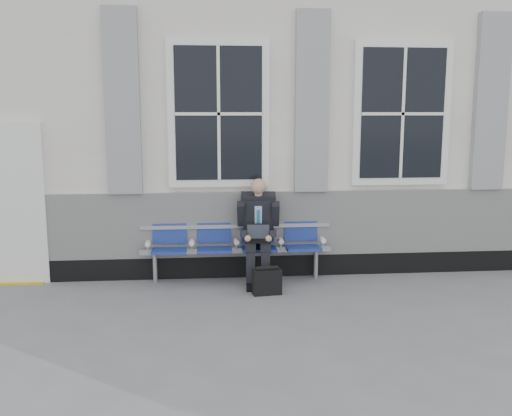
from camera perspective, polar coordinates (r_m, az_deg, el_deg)
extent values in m
plane|color=slate|center=(7.03, 14.82, -9.63)|extent=(70.00, 70.00, 0.00)
cube|color=white|center=(10.01, 8.48, 8.49)|extent=(14.00, 4.00, 4.20)
cube|color=black|center=(8.32, 11.43, -5.40)|extent=(14.00, 0.10, 0.30)
cube|color=silver|center=(8.18, 11.59, -1.35)|extent=(14.00, 0.08, 0.90)
cube|color=gray|center=(7.74, -13.22, 10.26)|extent=(0.45, 0.14, 2.40)
cube|color=gray|center=(7.80, 5.60, 10.46)|extent=(0.45, 0.14, 2.40)
cube|color=gray|center=(8.62, 22.40, 9.71)|extent=(0.45, 0.14, 2.40)
cube|color=white|center=(7.69, -3.77, 9.38)|extent=(1.35, 0.10, 1.95)
cube|color=black|center=(7.64, -3.76, 9.38)|extent=(1.15, 0.02, 1.75)
cube|color=white|center=(8.15, 14.34, 9.12)|extent=(1.35, 0.10, 1.95)
cube|color=black|center=(8.10, 14.45, 9.11)|extent=(1.15, 0.02, 1.75)
cube|color=black|center=(8.36, -23.63, 0.35)|extent=(0.95, 0.30, 2.10)
cube|color=white|center=(8.22, -23.95, 0.18)|extent=(1.10, 0.10, 2.20)
cube|color=gold|center=(8.46, -23.40, -6.75)|extent=(0.95, 0.30, 0.02)
cube|color=#9EA0A3|center=(7.77, -1.97, -4.24)|extent=(2.60, 0.07, 0.07)
cube|color=#9EA0A3|center=(7.81, -2.04, -1.82)|extent=(2.60, 0.05, 0.05)
cylinder|color=#9EA0A3|center=(7.84, -10.06, -5.95)|extent=(0.06, 0.06, 0.39)
cylinder|color=#9EA0A3|center=(7.96, 6.01, -5.62)|extent=(0.06, 0.06, 0.39)
cube|color=navy|center=(7.69, -8.68, -4.27)|extent=(0.46, 0.42, 0.07)
cube|color=navy|center=(7.83, -8.63, -2.05)|extent=(0.46, 0.10, 0.40)
cube|color=navy|center=(7.67, -4.19, -4.21)|extent=(0.46, 0.42, 0.07)
cube|color=navy|center=(7.82, -4.24, -1.99)|extent=(0.46, 0.10, 0.40)
cube|color=navy|center=(7.70, 0.29, -4.12)|extent=(0.46, 0.42, 0.07)
cube|color=navy|center=(7.85, 0.15, -1.92)|extent=(0.46, 0.10, 0.40)
cube|color=navy|center=(7.78, 4.71, -4.01)|extent=(0.46, 0.42, 0.07)
cube|color=navy|center=(7.93, 4.47, -1.83)|extent=(0.46, 0.10, 0.40)
cylinder|color=white|center=(7.71, -10.76, -3.51)|extent=(0.07, 0.12, 0.07)
cylinder|color=white|center=(7.68, -6.44, -3.46)|extent=(0.07, 0.12, 0.07)
cylinder|color=white|center=(7.69, -1.96, -3.39)|extent=(0.07, 0.12, 0.07)
cylinder|color=white|center=(7.74, 2.49, -3.30)|extent=(0.07, 0.12, 0.07)
cylinder|color=white|center=(7.84, 6.70, -3.19)|extent=(0.07, 0.12, 0.07)
cube|color=black|center=(7.46, -0.53, -7.82)|extent=(0.13, 0.26, 0.09)
cube|color=black|center=(7.46, 0.96, -7.82)|extent=(0.13, 0.26, 0.09)
cube|color=black|center=(7.46, -0.53, -6.21)|extent=(0.13, 0.14, 0.47)
cube|color=black|center=(7.46, 0.96, -6.21)|extent=(0.13, 0.14, 0.47)
cube|color=black|center=(7.59, -0.50, -3.65)|extent=(0.18, 0.45, 0.14)
cube|color=black|center=(7.59, 0.96, -3.65)|extent=(0.18, 0.45, 0.14)
cube|color=black|center=(7.71, 0.24, -1.02)|extent=(0.44, 0.37, 0.61)
cube|color=#B3C5EC|center=(7.60, 0.23, -1.04)|extent=(0.11, 0.10, 0.34)
cube|color=teal|center=(7.59, 0.23, -1.19)|extent=(0.05, 0.08, 0.29)
cube|color=black|center=(7.64, 0.24, 1.08)|extent=(0.48, 0.27, 0.14)
cylinder|color=tan|center=(7.58, 0.24, 1.53)|extent=(0.11, 0.11, 0.10)
sphere|color=tan|center=(7.51, 0.24, 2.19)|extent=(0.20, 0.20, 0.20)
cube|color=black|center=(7.61, -1.51, -0.58)|extent=(0.12, 0.28, 0.36)
cube|color=black|center=(7.61, 1.98, -0.58)|extent=(0.12, 0.28, 0.36)
cube|color=black|center=(7.48, -1.25, -2.56)|extent=(0.12, 0.31, 0.14)
cube|color=black|center=(7.48, 1.71, -2.56)|extent=(0.12, 0.31, 0.14)
sphere|color=tan|center=(7.36, -0.83, -3.08)|extent=(0.09, 0.09, 0.09)
sphere|color=tan|center=(7.36, 1.27, -3.08)|extent=(0.09, 0.09, 0.09)
cube|color=black|center=(7.44, 0.22, -3.31)|extent=(0.34, 0.25, 0.02)
cube|color=black|center=(7.53, 0.23, -2.37)|extent=(0.33, 0.12, 0.20)
cube|color=black|center=(7.52, 0.23, -2.38)|extent=(0.29, 0.10, 0.17)
cube|color=black|center=(7.24, 1.11, -7.41)|extent=(0.37, 0.19, 0.32)
cylinder|color=black|center=(7.19, 1.11, -6.04)|extent=(0.29, 0.09, 0.06)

